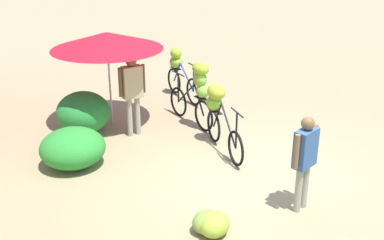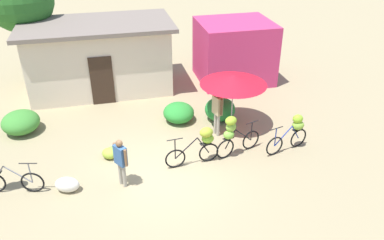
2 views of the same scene
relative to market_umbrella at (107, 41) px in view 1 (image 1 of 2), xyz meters
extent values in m
plane|color=#968863|center=(-2.94, -2.22, -1.88)|extent=(60.00, 60.00, 0.00)
ellipsoid|color=#2A8A31|center=(-1.78, 0.87, -1.53)|extent=(1.15, 1.18, 0.71)
ellipsoid|color=#258234|center=(-0.25, 0.61, -1.44)|extent=(1.14, 1.12, 0.88)
cylinder|color=beige|center=(0.00, 0.00, -0.89)|extent=(0.04, 0.04, 1.98)
cone|color=red|center=(0.00, 0.00, 0.00)|extent=(2.34, 2.34, 0.35)
torus|color=black|center=(-2.47, -2.00, -1.55)|extent=(0.66, 0.10, 0.66)
torus|color=black|center=(-1.38, -1.91, -1.55)|extent=(0.66, 0.10, 0.66)
cylinder|color=black|center=(-1.57, -1.93, -1.24)|extent=(0.42, 0.07, 0.64)
cylinder|color=black|center=(-2.12, -1.97, -1.24)|extent=(0.74, 0.10, 0.65)
cylinder|color=black|center=(-2.47, -2.00, -0.85)|extent=(0.50, 0.07, 0.03)
cylinder|color=black|center=(-2.47, -2.00, -1.20)|extent=(0.04, 0.04, 0.70)
cube|color=black|center=(-1.49, -1.92, -1.19)|extent=(0.37, 0.17, 0.02)
ellipsoid|color=#83BC30|center=(-1.42, -1.90, -1.04)|extent=(0.39, 0.32, 0.29)
ellipsoid|color=#92A52B|center=(-1.48, -1.92, -0.79)|extent=(0.47, 0.40, 0.31)
torus|color=black|center=(0.17, -1.53, -1.54)|extent=(0.66, 0.26, 0.68)
torus|color=black|center=(-0.82, -1.86, -1.54)|extent=(0.66, 0.26, 0.68)
cylinder|color=black|center=(-0.65, -1.80, -1.24)|extent=(0.39, 0.16, 0.62)
cylinder|color=black|center=(-0.15, -1.64, -1.24)|extent=(0.68, 0.25, 0.63)
cylinder|color=black|center=(0.17, -1.53, -0.87)|extent=(0.48, 0.18, 0.03)
cylinder|color=black|center=(0.17, -1.53, -1.20)|extent=(0.04, 0.04, 0.67)
cube|color=black|center=(-0.72, -1.83, -1.17)|extent=(0.39, 0.25, 0.02)
ellipsoid|color=#78B83E|center=(-0.73, -1.86, -1.02)|extent=(0.38, 0.32, 0.28)
ellipsoid|color=#82B33D|center=(-0.65, -1.82, -0.77)|extent=(0.41, 0.36, 0.32)
ellipsoid|color=#8FB12A|center=(-0.67, -1.83, -0.54)|extent=(0.49, 0.46, 0.27)
torus|color=black|center=(0.78, -2.05, -1.55)|extent=(0.66, 0.23, 0.67)
torus|color=black|center=(1.76, -1.78, -1.55)|extent=(0.66, 0.23, 0.67)
cylinder|color=navy|center=(1.59, -1.83, -1.27)|extent=(0.38, 0.14, 0.57)
cylinder|color=navy|center=(1.10, -1.96, -1.27)|extent=(0.67, 0.22, 0.58)
cylinder|color=black|center=(0.78, -2.05, -0.88)|extent=(0.49, 0.16, 0.03)
cylinder|color=navy|center=(0.78, -2.05, -1.22)|extent=(0.04, 0.04, 0.66)
cube|color=black|center=(1.66, -1.81, -1.18)|extent=(0.38, 0.23, 0.02)
ellipsoid|color=#84AF38|center=(1.66, -1.82, -1.02)|extent=(0.42, 0.34, 0.31)
ellipsoid|color=#8CBE29|center=(1.62, -1.81, -0.78)|extent=(0.35, 0.29, 0.29)
ellipsoid|color=#98B538|center=(-4.37, -0.94, -1.73)|extent=(0.56, 0.55, 0.30)
ellipsoid|color=#98B438|center=(-4.45, -1.01, -1.71)|extent=(0.63, 0.64, 0.35)
ellipsoid|color=#7CA140|center=(-4.35, -0.92, -1.72)|extent=(0.55, 0.58, 0.33)
cylinder|color=gray|center=(-0.65, -0.48, -1.46)|extent=(0.11, 0.11, 0.83)
cylinder|color=gray|center=(-0.70, -0.31, -1.46)|extent=(0.11, 0.11, 0.83)
cube|color=tan|center=(-0.67, -0.39, -0.72)|extent=(0.31, 0.44, 0.66)
cylinder|color=brown|center=(-0.60, -0.63, -0.69)|extent=(0.08, 0.08, 0.59)
cylinder|color=brown|center=(-0.75, -0.16, -0.69)|extent=(0.08, 0.08, 0.59)
sphere|color=brown|center=(-0.67, -0.39, -0.28)|extent=(0.22, 0.22, 0.22)
cylinder|color=gray|center=(-4.08, -2.56, -1.51)|extent=(0.11, 0.11, 0.74)
cylinder|color=gray|center=(-4.17, -2.41, -1.51)|extent=(0.11, 0.11, 0.74)
cube|color=#33598C|center=(-4.12, -2.49, -0.84)|extent=(0.38, 0.45, 0.59)
cylinder|color=brown|center=(-3.99, -2.70, -0.81)|extent=(0.08, 0.08, 0.53)
cylinder|color=brown|center=(-4.26, -2.27, -0.81)|extent=(0.08, 0.08, 0.53)
sphere|color=brown|center=(-4.12, -2.49, -0.44)|extent=(0.20, 0.20, 0.20)
camera|label=1|loc=(-9.86, 0.70, 2.19)|focal=44.69mm
camera|label=2|loc=(-4.26, -11.77, 5.38)|focal=36.65mm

